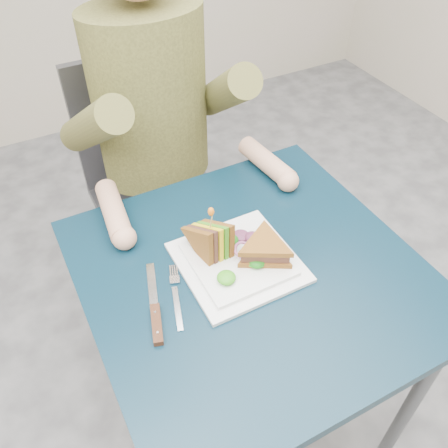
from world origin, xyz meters
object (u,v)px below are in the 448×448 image
sandwich_flat (265,249)px  knife (156,317)px  diner (151,87)px  sandwich_upright (212,242)px  fork (176,298)px  plate (238,261)px  table (251,292)px  chair (151,172)px

sandwich_flat → knife: size_ratio=0.89×
diner → sandwich_upright: 0.53m
diner → sandwich_flat: (0.03, -0.58, -0.14)m
diner → fork: 0.63m
sandwich_upright → knife: size_ratio=0.70×
sandwich_upright → fork: (-0.12, -0.07, -0.05)m
diner → plate: bearing=-92.1°
table → chair: chair is taller
table → sandwich_flat: size_ratio=3.88×
chair → knife: size_ratio=4.28×
diner → plate: diner is taller
sandwich_flat → sandwich_upright: (-0.10, 0.07, 0.01)m
knife → fork: bearing=25.2°
table → plate: bearing=122.4°
sandwich_upright → fork: size_ratio=0.87×
table → diner: bearing=90.0°
plate → sandwich_flat: 0.07m
knife → chair: bearing=71.1°
sandwich_flat → sandwich_upright: size_ratio=1.28×
table → diner: (-0.00, 0.59, 0.26)m
sandwich_upright → knife: (-0.18, -0.10, -0.05)m
table → sandwich_upright: bearing=129.8°
table → knife: size_ratio=3.45×
knife → diner: bearing=67.9°
table → plate: (-0.02, 0.03, 0.09)m
chair → table: bearing=-90.0°
fork → knife: (-0.06, -0.03, 0.00)m
table → knife: (-0.25, -0.02, 0.09)m
table → sandwich_flat: bearing=12.7°
sandwich_flat → table: bearing=-167.3°
chair → plate: bearing=-91.8°
chair → plate: size_ratio=3.58×
plate → sandwich_flat: (0.05, -0.02, 0.04)m
chair → fork: bearing=-105.2°
plate → sandwich_flat: sandwich_flat is taller
chair → knife: 0.78m
plate → fork: plate is taller
table → fork: fork is taller
fork → knife: knife is taller
sandwich_upright → table: bearing=-50.2°
plate → sandwich_upright: (-0.04, 0.04, 0.05)m
plate → sandwich_upright: 0.08m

